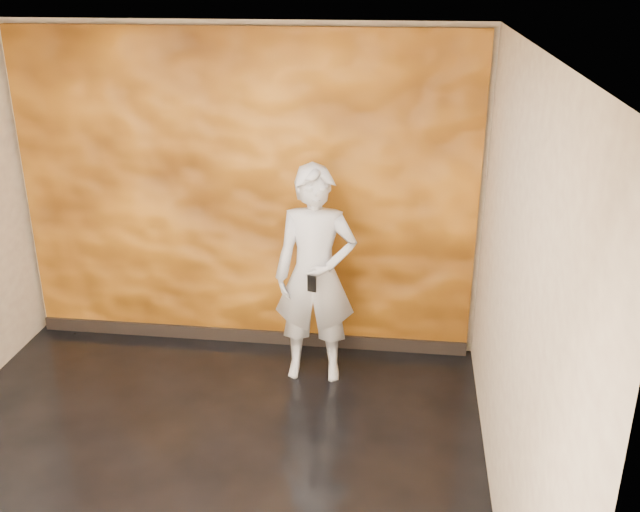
{
  "coord_description": "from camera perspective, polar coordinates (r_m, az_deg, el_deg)",
  "views": [
    {
      "loc": [
        1.37,
        -3.69,
        3.18
      ],
      "look_at": [
        0.75,
        1.14,
        1.2
      ],
      "focal_mm": 40.0,
      "sensor_mm": 36.0,
      "label": 1
    }
  ],
  "objects": [
    {
      "name": "baseboard",
      "position": [
        6.56,
        -5.69,
        -6.35
      ],
      "size": [
        3.9,
        0.04,
        0.12
      ],
      "primitive_type": "cube",
      "color": "black",
      "rests_on": "ground"
    },
    {
      "name": "man",
      "position": [
        5.67,
        -0.37,
        -1.57
      ],
      "size": [
        0.67,
        0.46,
        1.8
      ],
      "primitive_type": "imported",
      "rotation": [
        0.0,
        0.0,
        0.04
      ],
      "color": "#ADB2BE",
      "rests_on": "ground"
    },
    {
      "name": "phone",
      "position": [
        5.43,
        -0.66,
        -2.24
      ],
      "size": [
        0.07,
        0.03,
        0.13
      ],
      "primitive_type": "cube",
      "rotation": [
        0.0,
        0.0,
        -0.3
      ],
      "color": "black",
      "rests_on": "man"
    },
    {
      "name": "room",
      "position": [
        4.32,
        -11.92,
        -2.67
      ],
      "size": [
        4.02,
        4.02,
        2.81
      ],
      "color": "black",
      "rests_on": "ground"
    },
    {
      "name": "feature_wall",
      "position": [
        6.09,
        -6.07,
        4.83
      ],
      "size": [
        3.9,
        0.06,
        2.75
      ],
      "primitive_type": "cube",
      "color": "orange",
      "rests_on": "ground"
    }
  ]
}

